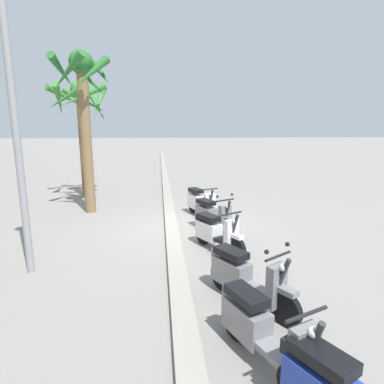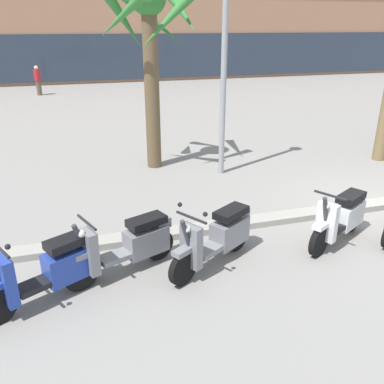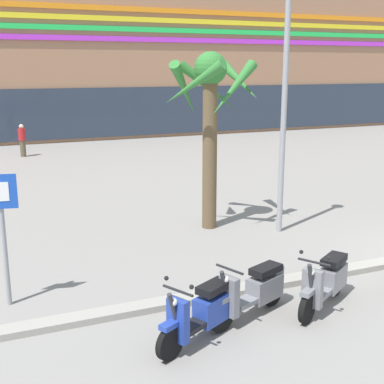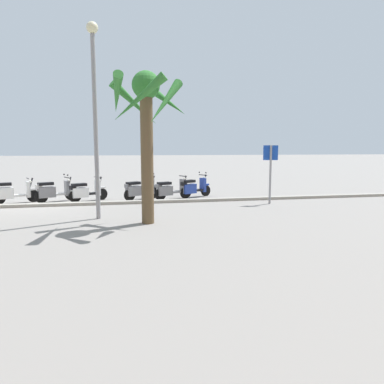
{
  "view_description": "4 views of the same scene",
  "coord_description": "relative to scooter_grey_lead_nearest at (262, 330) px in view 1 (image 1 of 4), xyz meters",
  "views": [
    {
      "loc": [
        -8.77,
        0.71,
        2.82
      ],
      "look_at": [
        -1.56,
        -0.05,
        1.36
      ],
      "focal_mm": 29.09,
      "sensor_mm": 36.0,
      "label": 1
    },
    {
      "loc": [
        -6.14,
        -5.92,
        3.54
      ],
      "look_at": [
        -4.41,
        -0.05,
        1.01
      ],
      "focal_mm": 37.93,
      "sensor_mm": 36.0,
      "label": 2
    },
    {
      "loc": [
        -9.61,
        -7.54,
        4.16
      ],
      "look_at": [
        -4.87,
        3.83,
        1.14
      ],
      "focal_mm": 48.06,
      "sensor_mm": 36.0,
      "label": 3
    },
    {
      "loc": [
        -3.44,
        14.8,
        2.28
      ],
      "look_at": [
        -5.68,
        3.63,
        0.84
      ],
      "focal_mm": 32.38,
      "sensor_mm": 36.0,
      "label": 4
    }
  ],
  "objects": [
    {
      "name": "scooter_white_gap_after_mid",
      "position": [
        6.61,
        -0.11,
        0.03
      ],
      "size": [
        1.74,
        0.86,
        1.04
      ],
      "color": "black",
      "rests_on": "ground"
    },
    {
      "name": "street_lamp",
      "position": [
        2.89,
        3.8,
        3.33
      ],
      "size": [
        0.36,
        0.36,
        6.12
      ],
      "color": "#939399",
      "rests_on": "ground"
    },
    {
      "name": "scooter_grey_tail_end",
      "position": [
        5.02,
        -0.23,
        0.02
      ],
      "size": [
        1.63,
        0.94,
        1.17
      ],
      "color": "black",
      "rests_on": "ground"
    },
    {
      "name": "palm_tree_by_mall_entrance",
      "position": [
        10.02,
        4.28,
        3.15
      ],
      "size": [
        2.61,
        2.56,
        4.73
      ],
      "color": "brown",
      "rests_on": "ground"
    },
    {
      "name": "curb_strip",
      "position": [
        5.53,
        0.88,
        -0.38
      ],
      "size": [
        60.0,
        0.36,
        0.12
      ],
      "primitive_type": "cube",
      "color": "gray",
      "rests_on": "ground"
    },
    {
      "name": "ground_plane",
      "position": [
        5.53,
        0.48,
        -0.44
      ],
      "size": [
        200.0,
        200.0,
        0.0
      ],
      "primitive_type": "plane",
      "color": "gray"
    },
    {
      "name": "scooter_grey_far_back",
      "position": [
        1.38,
        -0.16,
        0.01
      ],
      "size": [
        1.63,
        1.08,
        1.17
      ],
      "color": "black",
      "rests_on": "ground"
    },
    {
      "name": "scooter_white_mid_rear",
      "position": [
        3.67,
        -0.1,
        0.0
      ],
      "size": [
        1.57,
        0.95,
        1.04
      ],
      "color": "black",
      "rests_on": "ground"
    },
    {
      "name": "palm_tree_near_sign",
      "position": [
        7.56,
        3.59,
        3.46
      ],
      "size": [
        1.97,
        1.97,
        5.3
      ],
      "color": "olive",
      "rests_on": "ground"
    },
    {
      "name": "scooter_grey_lead_nearest",
      "position": [
        0.0,
        0.0,
        0.0
      ],
      "size": [
        1.76,
        0.89,
        1.04
      ],
      "color": "black",
      "rests_on": "ground"
    }
  ]
}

